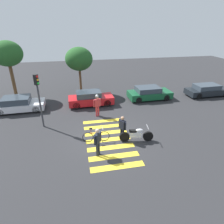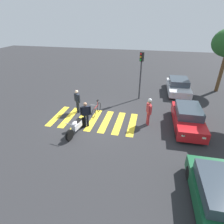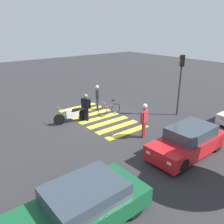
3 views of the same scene
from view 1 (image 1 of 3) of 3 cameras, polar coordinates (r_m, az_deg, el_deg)
The scene contains 14 objects.
ground_plane at distance 12.95m, azimuth -1.08°, elevation -8.14°, with size 60.00×60.00×0.00m, color #2B2B2D.
police_motorcycle at distance 12.67m, azimuth 7.16°, elevation -6.68°, with size 2.20×0.65×1.05m.
leaning_bicycle at distance 12.61m, azimuth -4.75°, elevation -7.13°, with size 1.75×0.46×1.01m.
officer_on_foot at distance 11.07m, azimuth -4.25°, elevation -8.33°, with size 0.47×0.56×1.74m.
officer_by_motorcycle at distance 12.45m, azimuth 3.05°, elevation -4.36°, with size 0.40×0.62×1.71m.
pedestrian_bystander at distance 15.65m, azimuth -4.38°, elevation 2.46°, with size 0.66×0.36×1.88m.
crosswalk_stripes at distance 12.94m, azimuth -1.08°, elevation -8.12°, with size 2.96×5.85×0.01m.
car_white_van at distance 18.66m, azimuth -25.74°, elevation 2.10°, with size 4.16×1.95×1.26m.
car_red_convertible at distance 18.08m, azimuth -6.38°, elevation 3.97°, with size 4.12×1.75×1.34m.
car_green_compact at distance 19.82m, azimuth 10.87°, elevation 5.47°, with size 4.29×1.97×1.26m.
car_black_suv at distance 22.77m, azimuth 26.28°, elevation 5.79°, with size 4.60×1.83×1.21m.
traffic_light_pole at distance 14.32m, azimuth -20.85°, elevation 5.32°, with size 0.35×0.34×3.92m.
street_tree_near at distance 21.51m, azimuth -28.45°, elevation 14.77°, with size 2.82×2.82×5.58m.
street_tree_mid at distance 20.79m, azimuth -9.71°, elevation 15.10°, with size 2.79×2.79×4.84m.
Camera 1 is at (-1.93, -10.68, 7.06)m, focal length 31.05 mm.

